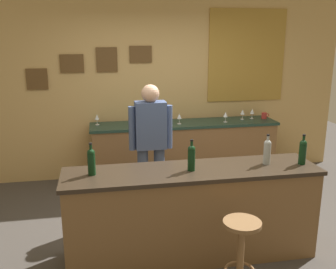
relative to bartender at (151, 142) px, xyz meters
The scene contains 16 objects.
ground_plane 1.13m from the bartender, 65.42° to the right, with size 10.00×10.00×0.00m, color #423D38.
back_wall 1.56m from the bartender, 78.17° to the left, with size 6.00×0.09×2.80m.
bar_counter 1.12m from the bartender, 74.90° to the right, with size 2.48×0.60×0.92m.
side_counter 1.35m from the bartender, 58.31° to the left, with size 2.79×0.56×0.90m.
bartender is the anchor object (origin of this frame).
bar_stool 1.77m from the bartender, 72.15° to the right, with size 0.32×0.32×0.68m.
wine_bottle_a 1.17m from the bartender, 125.94° to the right, with size 0.07×0.07×0.31m.
wine_bottle_b 1.04m from the bartender, 76.32° to the right, with size 0.07×0.07×0.31m.
wine_bottle_c 1.41m from the bartender, 42.92° to the right, with size 0.07×0.07×0.31m.
wine_bottle_d 1.72m from the bartender, 36.74° to the right, with size 0.07×0.07×0.31m.
wine_glass_a 1.33m from the bartender, 117.79° to the left, with size 0.07×0.07×0.16m.
wine_glass_b 1.15m from the bartender, 60.53° to the left, with size 0.07×0.07×0.16m.
wine_glass_c 1.61m from the bartender, 37.96° to the left, with size 0.07×0.07×0.16m.
wine_glass_d 1.95m from the bartender, 35.28° to the left, with size 0.07×0.07×0.16m.
wine_glass_e 2.11m from the bartender, 33.17° to the left, with size 0.07×0.07×0.16m.
coffee_mug 2.25m from the bartender, 29.81° to the left, with size 0.12×0.08×0.09m.
Camera 1 is at (-0.87, -3.74, 2.17)m, focal length 40.68 mm.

